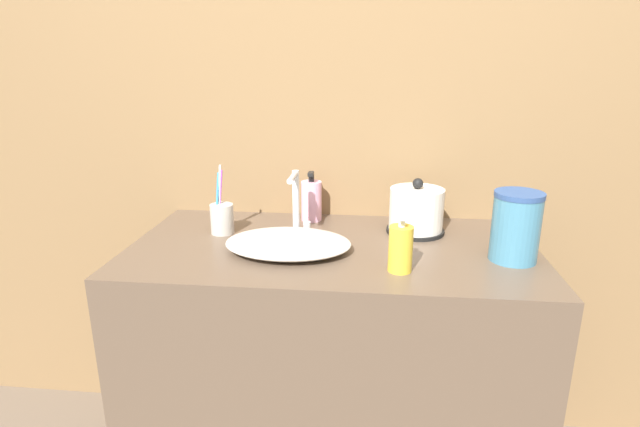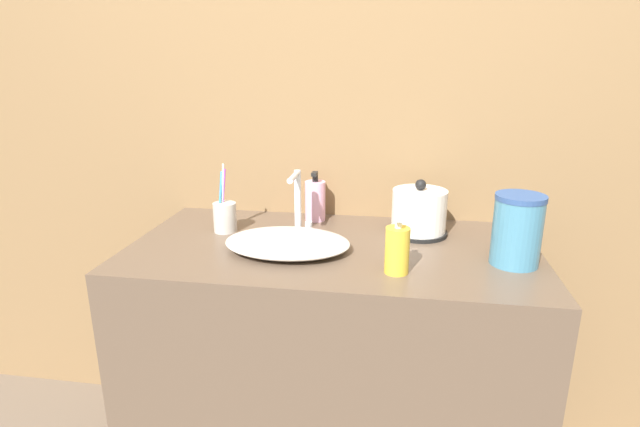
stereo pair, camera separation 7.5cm
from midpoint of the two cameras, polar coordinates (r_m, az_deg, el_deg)
wall_back at (r=1.75m, az=1.19°, el=14.39°), size 6.00×0.04×2.60m
vanity_counter at (r=1.71m, az=-0.01°, el=-17.02°), size 1.22×0.63×0.85m
sink_basin at (r=1.47m, az=-5.13°, el=-3.41°), size 0.37×0.27×0.05m
faucet at (r=1.58m, az=-4.03°, el=1.46°), size 0.06×0.12×0.21m
electric_kettle at (r=1.63m, az=9.64°, el=0.12°), size 0.19×0.19×0.18m
toothbrush_cup at (r=1.65m, az=-12.43°, el=-0.49°), size 0.07×0.07×0.22m
lotion_bottle at (r=1.74m, az=-2.23°, el=1.50°), size 0.07×0.07×0.17m
shampoo_bottle at (r=1.33m, az=7.59°, el=-3.96°), size 0.06×0.06×0.16m
water_pitcher at (r=1.46m, az=20.11°, el=-1.42°), size 0.13×0.13×0.20m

